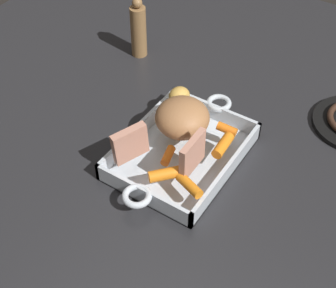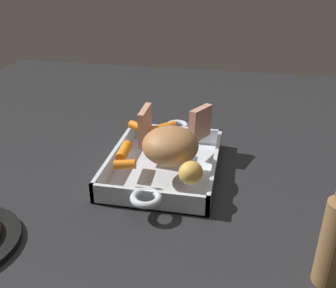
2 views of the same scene
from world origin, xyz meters
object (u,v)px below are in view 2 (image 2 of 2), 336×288
object	(u,v)px
baby_carrot_southeast	(124,152)
baby_carrot_center_left	(141,128)
pork_roast	(170,145)
baby_carrot_northwest	(162,129)
roast_slice_thin	(200,123)
roast_slice_outer	(145,125)
roasting_dish	(164,165)
baby_carrot_southwest	(171,139)
potato_near_roast	(191,173)
pepper_mill	(335,241)
baby_carrot_long	(125,164)

from	to	relation	value
baby_carrot_southeast	baby_carrot_center_left	bearing A→B (deg)	178.74
pork_roast	baby_carrot_northwest	bearing A→B (deg)	-160.52
roast_slice_thin	roast_slice_outer	bearing A→B (deg)	-71.54
roasting_dish	roast_slice_outer	size ratio (longest dim) A/B	4.82
roast_slice_outer	baby_carrot_southwest	world-z (taller)	roast_slice_outer
baby_carrot_center_left	pork_roast	bearing A→B (deg)	36.78
baby_carrot_northwest	potato_near_roast	xyz separation A→B (m)	(0.20, 0.10, 0.01)
baby_carrot_southeast	pepper_mill	distance (m)	0.45
baby_carrot_long	baby_carrot_southeast	world-z (taller)	baby_carrot_southeast
roast_slice_outer	potato_near_roast	xyz separation A→B (m)	(0.15, 0.13, -0.02)
baby_carrot_southeast	pepper_mill	size ratio (longest dim) A/B	0.38
baby_carrot_center_left	baby_carrot_southeast	xyz separation A→B (m)	(0.13, -0.00, 0.00)
baby_carrot_long	roast_slice_thin	bearing A→B (deg)	142.46
baby_carrot_southwest	baby_carrot_southeast	xyz separation A→B (m)	(0.08, -0.08, 0.00)
baby_carrot_southeast	baby_carrot_northwest	world-z (taller)	baby_carrot_northwest
baby_carrot_northwest	roast_slice_thin	bearing A→B (deg)	85.11
baby_carrot_northwest	potato_near_roast	size ratio (longest dim) A/B	1.44
roasting_dish	baby_carrot_southeast	xyz separation A→B (m)	(0.03, -0.08, 0.04)
roasting_dish	baby_carrot_long	distance (m)	0.11
baby_carrot_long	pepper_mill	world-z (taller)	pepper_mill
roast_slice_thin	roasting_dish	bearing A→B (deg)	-36.56
baby_carrot_southwest	baby_carrot_long	bearing A→B (deg)	-27.03
baby_carrot_center_left	baby_carrot_long	bearing A→B (deg)	4.46
roast_slice_thin	potato_near_roast	distance (m)	0.20
baby_carrot_southwest	potato_near_roast	world-z (taller)	potato_near_roast
baby_carrot_southeast	pepper_mill	bearing A→B (deg)	58.26
pork_roast	pepper_mill	world-z (taller)	pepper_mill
baby_carrot_southwest	potato_near_roast	distance (m)	0.17
pork_roast	pepper_mill	size ratio (longest dim) A/B	0.70
baby_carrot_southwest	potato_near_roast	bearing A→B (deg)	23.42
baby_carrot_southeast	baby_carrot_northwest	distance (m)	0.14
baby_carrot_northwest	pepper_mill	size ratio (longest dim) A/B	0.43
roast_slice_thin	baby_carrot_center_left	distance (m)	0.15
pork_roast	roast_slice_outer	size ratio (longest dim) A/B	1.46
roasting_dish	baby_carrot_long	size ratio (longest dim) A/B	8.86
roast_slice_outer	baby_carrot_center_left	world-z (taller)	roast_slice_outer
baby_carrot_long	pepper_mill	xyz separation A→B (m)	(0.19, 0.36, 0.02)
pork_roast	baby_carrot_northwest	distance (m)	0.14
roast_slice_outer	pepper_mill	distance (m)	0.47
roasting_dish	baby_carrot_northwest	size ratio (longest dim) A/B	5.34
roasting_dish	potato_near_roast	distance (m)	0.14
baby_carrot_long	baby_carrot_southwest	bearing A→B (deg)	152.97
baby_carrot_northwest	baby_carrot_southeast	bearing A→B (deg)	-22.95
pepper_mill	baby_carrot_southwest	bearing A→B (deg)	-137.18
baby_carrot_southwest	potato_near_roast	xyz separation A→B (m)	(0.16, 0.07, 0.01)
pork_roast	baby_carrot_long	size ratio (longest dim) A/B	2.68
roast_slice_outer	baby_carrot_northwest	world-z (taller)	roast_slice_outer
roast_slice_outer	baby_carrot_southwest	size ratio (longest dim) A/B	1.82
pork_roast	pepper_mill	bearing A→B (deg)	50.22
roast_slice_outer	pork_roast	bearing A→B (deg)	41.89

